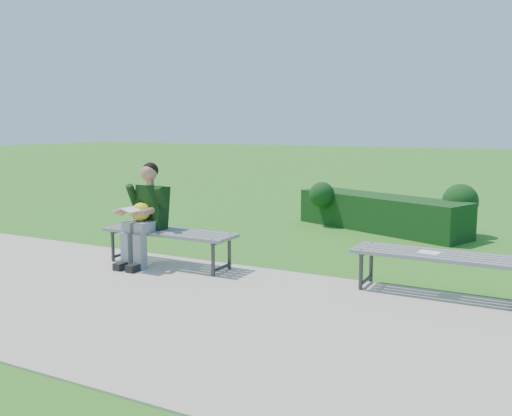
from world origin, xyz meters
TOP-DOWN VIEW (x-y plane):
  - ground at (0.00, 0.00)m, footprint 80.00×80.00m
  - walkway at (0.00, -1.75)m, footprint 30.00×3.50m
  - hedge at (0.38, 3.38)m, footprint 3.26×1.87m
  - bench_left at (-1.38, -0.44)m, footprint 1.80×0.50m
  - bench_right at (1.91, -0.17)m, footprint 1.80×0.50m
  - seated_boy at (-1.68, -0.53)m, footprint 0.56×0.76m
  - paper_sheet at (1.81, -0.17)m, footprint 0.24×0.19m

SIDE VIEW (x-z plane):
  - ground at x=0.00m, z-range 0.00..0.00m
  - walkway at x=0.00m, z-range 0.00..0.02m
  - hedge at x=0.38m, z-range -0.09..0.77m
  - bench_left at x=-1.38m, z-range 0.19..0.64m
  - bench_right at x=1.91m, z-range 0.19..0.64m
  - paper_sheet at x=1.81m, z-range 0.47..0.48m
  - seated_boy at x=-1.68m, z-range 0.06..1.37m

